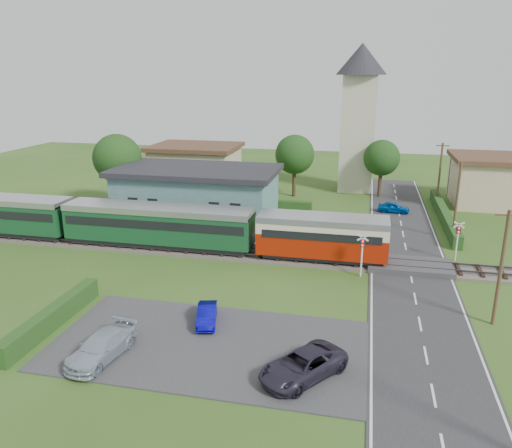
% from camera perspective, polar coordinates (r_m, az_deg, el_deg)
% --- Properties ---
extents(ground, '(120.00, 120.00, 0.00)m').
position_cam_1_polar(ground, '(38.26, 2.21, -4.97)').
color(ground, '#2D4C19').
extents(railway_track, '(76.00, 3.20, 0.49)m').
position_cam_1_polar(railway_track, '(40.06, 2.74, -3.78)').
color(railway_track, '#4C443D').
rests_on(railway_track, ground).
extents(road, '(6.00, 70.00, 0.05)m').
position_cam_1_polar(road, '(37.91, 17.33, -5.95)').
color(road, '#28282B').
rests_on(road, ground).
extents(car_park, '(17.00, 9.00, 0.08)m').
position_cam_1_polar(car_park, '(28.10, -5.49, -13.58)').
color(car_park, '#333335').
rests_on(car_park, ground).
extents(crossing_deck, '(6.20, 3.40, 0.45)m').
position_cam_1_polar(crossing_deck, '(39.69, 17.15, -4.58)').
color(crossing_deck, '#333335').
rests_on(crossing_deck, ground).
extents(platform, '(30.00, 3.00, 0.45)m').
position_cam_1_polar(platform, '(45.55, -9.03, -1.24)').
color(platform, gray).
rests_on(platform, ground).
extents(equipment_hut, '(2.30, 2.30, 2.55)m').
position_cam_1_polar(equipment_hut, '(48.57, -17.94, 1.16)').
color(equipment_hut, beige).
rests_on(equipment_hut, platform).
extents(station_building, '(16.00, 9.00, 5.30)m').
position_cam_1_polar(station_building, '(50.10, -6.76, 3.46)').
color(station_building, '#466F6D').
rests_on(station_building, ground).
extents(train, '(43.20, 2.90, 3.40)m').
position_cam_1_polar(train, '(43.61, -14.93, 0.25)').
color(train, '#232328').
rests_on(train, ground).
extents(church_tower, '(6.00, 6.00, 17.60)m').
position_cam_1_polar(church_tower, '(63.08, 11.71, 12.93)').
color(church_tower, beige).
rests_on(church_tower, ground).
extents(house_west, '(10.80, 8.80, 5.50)m').
position_cam_1_polar(house_west, '(64.64, -6.89, 6.59)').
color(house_west, tan).
rests_on(house_west, ground).
extents(house_east, '(8.80, 8.80, 5.50)m').
position_cam_1_polar(house_east, '(61.58, 25.30, 4.57)').
color(house_east, tan).
rests_on(house_east, ground).
extents(hedge_carpark, '(0.80, 9.00, 1.20)m').
position_cam_1_polar(hedge_carpark, '(31.83, -22.27, -9.87)').
color(hedge_carpark, '#193814').
rests_on(hedge_carpark, ground).
extents(hedge_roadside, '(0.80, 18.00, 1.20)m').
position_cam_1_polar(hedge_roadside, '(53.32, 20.68, 0.97)').
color(hedge_roadside, '#193814').
rests_on(hedge_roadside, ground).
extents(hedge_station, '(22.00, 0.80, 1.30)m').
position_cam_1_polar(hedge_station, '(54.73, -5.14, 2.46)').
color(hedge_station, '#193814').
rests_on(hedge_station, ground).
extents(tree_a, '(5.20, 5.20, 8.00)m').
position_cam_1_polar(tree_a, '(56.27, -15.57, 7.24)').
color(tree_a, '#332316').
rests_on(tree_a, ground).
extents(tree_b, '(4.60, 4.60, 7.34)m').
position_cam_1_polar(tree_b, '(59.25, 4.44, 7.91)').
color(tree_b, '#332316').
rests_on(tree_b, ground).
extents(tree_c, '(4.20, 4.20, 6.78)m').
position_cam_1_polar(tree_c, '(60.72, 14.17, 7.32)').
color(tree_c, '#332316').
rests_on(tree_c, ground).
extents(utility_pole_b, '(1.40, 0.22, 7.00)m').
position_cam_1_polar(utility_pole_b, '(31.82, 26.22, -4.44)').
color(utility_pole_b, '#473321').
rests_on(utility_pole_b, ground).
extents(utility_pole_c, '(1.40, 0.22, 7.00)m').
position_cam_1_polar(utility_pole_c, '(46.85, 21.98, 2.56)').
color(utility_pole_c, '#473321').
rests_on(utility_pole_c, ground).
extents(utility_pole_d, '(1.40, 0.22, 7.00)m').
position_cam_1_polar(utility_pole_d, '(58.45, 20.25, 5.41)').
color(utility_pole_d, '#473321').
rests_on(utility_pole_d, ground).
extents(crossing_signal_near, '(0.84, 0.28, 3.28)m').
position_cam_1_polar(crossing_signal_near, '(36.60, 12.05, -2.81)').
color(crossing_signal_near, silver).
rests_on(crossing_signal_near, ground).
extents(crossing_signal_far, '(0.84, 0.28, 3.28)m').
position_cam_1_polar(crossing_signal_far, '(41.80, 22.07, -1.22)').
color(crossing_signal_far, silver).
rests_on(crossing_signal_far, ground).
extents(streetlamp_west, '(0.30, 0.30, 5.15)m').
position_cam_1_polar(streetlamp_west, '(62.81, -14.49, 6.11)').
color(streetlamp_west, '#3F3F47').
rests_on(streetlamp_west, ground).
extents(streetlamp_east, '(0.30, 0.30, 5.15)m').
position_cam_1_polar(streetlamp_east, '(63.68, 21.27, 5.63)').
color(streetlamp_east, '#3F3F47').
rests_on(streetlamp_east, ground).
extents(car_on_road, '(3.38, 1.68, 1.11)m').
position_cam_1_polar(car_on_road, '(54.69, 15.46, 1.85)').
color(car_on_road, '#024AA5').
rests_on(car_on_road, road).
extents(car_park_blue, '(1.83, 3.29, 1.03)m').
position_cam_1_polar(car_park_blue, '(29.98, -5.64, -10.30)').
color(car_park_blue, '#06048A').
rests_on(car_park_blue, car_park).
extents(car_park_silver, '(2.50, 4.77, 1.32)m').
position_cam_1_polar(car_park_silver, '(27.63, -17.25, -13.24)').
color(car_park_silver, '#A6B4C3').
rests_on(car_park_silver, car_park).
extents(car_park_dark, '(4.56, 5.06, 1.31)m').
position_cam_1_polar(car_park_dark, '(25.12, 5.38, -15.77)').
color(car_park_dark, '#282535').
rests_on(car_park_dark, car_park).
extents(pedestrian_near, '(0.75, 0.54, 1.91)m').
position_cam_1_polar(pedestrian_near, '(42.97, -2.37, -0.50)').
color(pedestrian_near, gray).
rests_on(pedestrian_near, platform).
extents(pedestrian_far, '(0.85, 0.98, 1.73)m').
position_cam_1_polar(pedestrian_far, '(46.76, -15.61, 0.21)').
color(pedestrian_far, gray).
rests_on(pedestrian_far, platform).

